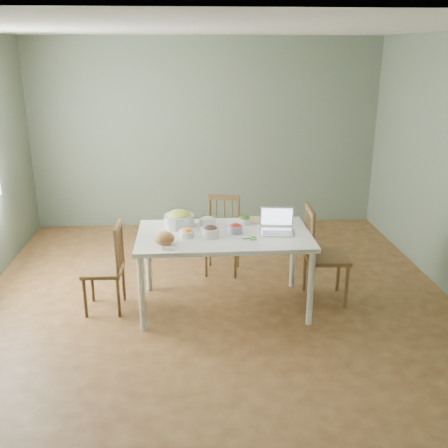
{
  "coord_description": "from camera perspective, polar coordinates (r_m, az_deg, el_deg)",
  "views": [
    {
      "loc": [
        -0.27,
        -4.9,
        2.53
      ],
      "look_at": [
        0.07,
        -0.18,
        0.9
      ],
      "focal_mm": 41.05,
      "sensor_mm": 36.0,
      "label": 1
    }
  ],
  "objects": [
    {
      "name": "bowl_redpep",
      "position": [
        5.07,
        1.26,
        -0.45
      ],
      "size": [
        0.16,
        0.16,
        0.09
      ],
      "primitive_type": null,
      "rotation": [
        0.0,
        0.0,
        -0.1
      ],
      "color": "#BE1F04",
      "rests_on": "dining_table"
    },
    {
      "name": "bowl_squash",
      "position": [
        5.22,
        -5.01,
        0.58
      ],
      "size": [
        0.34,
        0.34,
        0.18
      ],
      "primitive_type": null,
      "rotation": [
        0.0,
        0.0,
        0.12
      ],
      "color": "gold",
      "rests_on": "dining_table"
    },
    {
      "name": "bowl_mushroom",
      "position": [
        4.94,
        -1.52,
        -0.83
      ],
      "size": [
        0.21,
        0.21,
        0.11
      ],
      "primitive_type": null,
      "rotation": [
        0.0,
        0.0,
        -0.33
      ],
      "color": "black",
      "rests_on": "dining_table"
    },
    {
      "name": "bread_boule",
      "position": [
        4.78,
        -6.66,
        -1.6
      ],
      "size": [
        0.19,
        0.19,
        0.12
      ],
      "primitive_type": "ellipsoid",
      "rotation": [
        0.0,
        0.0,
        -0.01
      ],
      "color": "#A9773F",
      "rests_on": "dining_table"
    },
    {
      "name": "chair_left",
      "position": [
        5.26,
        -13.33,
        -4.76
      ],
      "size": [
        0.4,
        0.41,
        0.91
      ],
      "primitive_type": null,
      "rotation": [
        0.0,
        0.0,
        -1.6
      ],
      "color": "#49301A",
      "rests_on": "floor"
    },
    {
      "name": "flatbread",
      "position": [
        5.41,
        3.56,
        0.42
      ],
      "size": [
        0.27,
        0.27,
        0.02
      ],
      "primitive_type": "cylinder",
      "rotation": [
        0.0,
        0.0,
        0.27
      ],
      "color": "#D7B37D",
      "rests_on": "dining_table"
    },
    {
      "name": "laptop",
      "position": [
        5.05,
        5.97,
        0.24
      ],
      "size": [
        0.37,
        0.33,
        0.23
      ],
      "primitive_type": null,
      "rotation": [
        0.0,
        0.0,
        -0.12
      ],
      "color": "silver",
      "rests_on": "dining_table"
    },
    {
      "name": "bowl_onion",
      "position": [
        5.27,
        -1.82,
        0.34
      ],
      "size": [
        0.19,
        0.19,
        0.09
      ],
      "primitive_type": null,
      "rotation": [
        0.0,
        0.0,
        0.16
      ],
      "color": "#EFE4C8",
      "rests_on": "dining_table"
    },
    {
      "name": "dining_table",
      "position": [
        5.19,
        0.0,
        -5.22
      ],
      "size": [
        1.71,
        0.96,
        0.8
      ],
      "primitive_type": null,
      "color": "white",
      "rests_on": "floor"
    },
    {
      "name": "wall_front",
      "position": [
        2.69,
        2.13,
        -7.04
      ],
      "size": [
        5.0,
        0.0,
        2.7
      ],
      "primitive_type": "cube",
      "color": "#586750",
      "rests_on": "ground"
    },
    {
      "name": "ceiling",
      "position": [
        4.91,
        -1.01,
        20.97
      ],
      "size": [
        5.0,
        5.0,
        0.0
      ],
      "primitive_type": "cube",
      "color": "white",
      "rests_on": "ground"
    },
    {
      "name": "chair_far",
      "position": [
        5.97,
        -0.2,
        -1.38
      ],
      "size": [
        0.46,
        0.45,
        0.9
      ],
      "primitive_type": null,
      "rotation": [
        0.0,
        0.0,
        -0.19
      ],
      "color": "#49301A",
      "rests_on": "floor"
    },
    {
      "name": "bowl_broccoli",
      "position": [
        5.31,
        2.37,
        0.45
      ],
      "size": [
        0.14,
        0.14,
        0.09
      ],
      "primitive_type": null,
      "rotation": [
        0.0,
        0.0,
        -0.03
      ],
      "color": "black",
      "rests_on": "dining_table"
    },
    {
      "name": "floor",
      "position": [
        5.52,
        -0.84,
        -8.28
      ],
      "size": [
        5.0,
        5.0,
        0.0
      ],
      "primitive_type": "cube",
      "color": "#532F16",
      "rests_on": "ground"
    },
    {
      "name": "bowl_carrot",
      "position": [
        4.95,
        -4.17,
        -0.99
      ],
      "size": [
        0.19,
        0.19,
        0.08
      ],
      "primitive_type": null,
      "rotation": [
        0.0,
        0.0,
        0.3
      ],
      "color": "orange",
      "rests_on": "dining_table"
    },
    {
      "name": "wall_back",
      "position": [
        7.5,
        -2.02,
        9.92
      ],
      "size": [
        5.0,
        0.0,
        2.7
      ],
      "primitive_type": "cube",
      "color": "#586750",
      "rests_on": "ground"
    },
    {
      "name": "chair_right",
      "position": [
        5.41,
        11.35,
        -3.33
      ],
      "size": [
        0.46,
        0.48,
        1.02
      ],
      "primitive_type": null,
      "rotation": [
        0.0,
        0.0,
        1.51
      ],
      "color": "#49301A",
      "rests_on": "floor"
    },
    {
      "name": "basil_bunch",
      "position": [
        4.91,
        2.86,
        -1.56
      ],
      "size": [
        0.17,
        0.17,
        0.02
      ],
      "primitive_type": null,
      "color": "#1B750E",
      "rests_on": "dining_table"
    },
    {
      "name": "butter_stick",
      "position": [
        4.66,
        -6.23,
        -2.72
      ],
      "size": [
        0.11,
        0.06,
        0.03
      ],
      "primitive_type": "cube",
      "rotation": [
        0.0,
        0.0,
        -0.28
      ],
      "color": "beige",
      "rests_on": "dining_table"
    }
  ]
}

